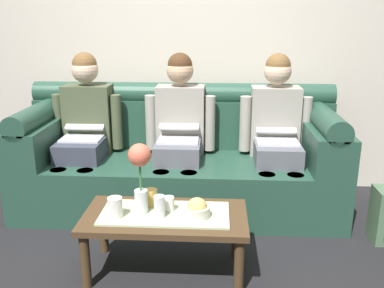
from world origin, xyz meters
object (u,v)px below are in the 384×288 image
at_px(person_left, 85,125).
at_px(person_middle, 179,127).
at_px(snack_bowl, 197,209).
at_px(cup_near_right, 169,204).
at_px(person_right, 276,128).
at_px(flower_vase, 140,168).
at_px(coffee_table, 165,222).
at_px(cup_near_left, 160,206).
at_px(cup_far_left, 151,197).
at_px(couch, 180,161).
at_px(cup_far_center, 115,207).

height_order(person_left, person_middle, same).
height_order(snack_bowl, cup_near_right, snack_bowl).
height_order(person_left, person_right, same).
xyz_separation_m(flower_vase, cup_near_right, (0.16, 0.04, -0.23)).
height_order(coffee_table, cup_near_left, cup_near_left).
distance_m(person_middle, cup_far_left, 0.90).
relative_size(person_left, flower_vase, 2.91).
xyz_separation_m(couch, coffee_table, (0.00, -0.97, -0.04)).
bearing_deg(flower_vase, cup_near_right, 13.33).
bearing_deg(coffee_table, snack_bowl, -12.24).
bearing_deg(cup_far_left, person_middle, 83.48).
relative_size(cup_near_left, cup_far_center, 1.09).
bearing_deg(person_right, cup_near_right, -127.92).
relative_size(coffee_table, cup_far_center, 8.02).
distance_m(coffee_table, cup_far_left, 0.18).
height_order(person_right, cup_near_left, person_right).
distance_m(person_middle, person_right, 0.75).
height_order(couch, flower_vase, couch).
bearing_deg(couch, person_right, -0.34).
bearing_deg(coffee_table, person_middle, 90.00).
bearing_deg(cup_far_center, flower_vase, 26.31).
xyz_separation_m(couch, cup_near_right, (0.02, -0.94, 0.06)).
relative_size(person_left, coffee_table, 1.27).
xyz_separation_m(cup_near_left, cup_near_right, (0.04, 0.09, -0.02)).
bearing_deg(couch, cup_far_center, -104.64).
bearing_deg(person_left, snack_bowl, -46.99).
bearing_deg(cup_near_right, person_right, 52.08).
bearing_deg(flower_vase, cup_far_left, 71.35).
bearing_deg(person_middle, cup_far_left, -96.52).
bearing_deg(person_middle, person_right, 0.02).
distance_m(person_right, cup_near_right, 1.21).
relative_size(couch, person_left, 2.03).
height_order(couch, person_middle, person_middle).
bearing_deg(cup_near_left, cup_near_right, 63.47).
height_order(person_middle, snack_bowl, person_middle).
distance_m(snack_bowl, cup_near_left, 0.21).
bearing_deg(couch, coffee_table, -90.00).
xyz_separation_m(person_right, coffee_table, (-0.75, -0.97, -0.33)).
xyz_separation_m(couch, cup_near_left, (-0.02, -1.03, 0.08)).
xyz_separation_m(snack_bowl, cup_far_left, (-0.29, 0.15, 0.00)).
height_order(person_middle, cup_far_left, person_middle).
bearing_deg(cup_near_right, cup_far_center, -160.35).
distance_m(person_middle, cup_near_left, 1.05).
distance_m(person_right, coffee_table, 1.27).
bearing_deg(cup_far_center, person_right, 45.49).
xyz_separation_m(person_left, cup_near_left, (0.73, -1.03, -0.21)).
bearing_deg(snack_bowl, person_middle, 100.64).
distance_m(person_left, person_right, 1.51).
xyz_separation_m(person_left, cup_far_center, (0.48, -1.05, -0.21)).
xyz_separation_m(coffee_table, cup_far_center, (-0.27, -0.08, 0.12)).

